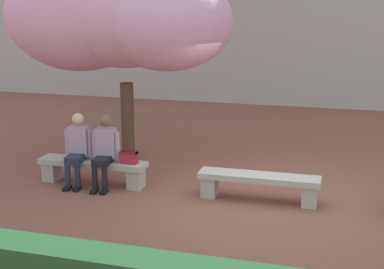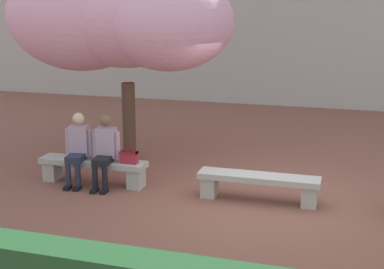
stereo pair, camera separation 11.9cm
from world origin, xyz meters
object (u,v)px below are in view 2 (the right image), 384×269
object	(u,v)px
stone_bench_near_west	(258,183)
person_seated_left	(78,146)
handbag	(129,156)
cherry_tree_main	(119,18)
person_seated_right	(105,148)
stone_bench_west_end	(93,167)

from	to	relation	value
stone_bench_near_west	person_seated_left	size ratio (longest dim) A/B	1.56
stone_bench_near_west	handbag	distance (m)	2.32
cherry_tree_main	person_seated_right	bearing A→B (deg)	-76.08
person_seated_left	handbag	bearing A→B (deg)	2.46
stone_bench_west_end	handbag	xyz separation A→B (m)	(0.72, -0.01, 0.27)
stone_bench_west_end	cherry_tree_main	world-z (taller)	cherry_tree_main
handbag	person_seated_left	bearing A→B (deg)	-177.54
person_seated_left	person_seated_right	distance (m)	0.53
stone_bench_west_end	cherry_tree_main	size ratio (longest dim) A/B	0.43
person_seated_left	person_seated_right	xyz separation A→B (m)	(0.53, -0.00, 0.00)
stone_bench_near_west	handbag	xyz separation A→B (m)	(-2.30, -0.01, 0.27)
person_seated_right	cherry_tree_main	distance (m)	2.82
stone_bench_west_end	handbag	distance (m)	0.77
stone_bench_near_west	cherry_tree_main	size ratio (longest dim) A/B	0.43
handbag	cherry_tree_main	distance (m)	2.98
person_seated_right	cherry_tree_main	size ratio (longest dim) A/B	0.28
stone_bench_near_west	handbag	world-z (taller)	handbag
stone_bench_near_west	person_seated_left	bearing A→B (deg)	-179.08
stone_bench_west_end	person_seated_left	size ratio (longest dim) A/B	1.56
handbag	stone_bench_near_west	bearing A→B (deg)	0.27
person_seated_left	handbag	size ratio (longest dim) A/B	3.81
person_seated_left	stone_bench_near_west	bearing A→B (deg)	0.92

